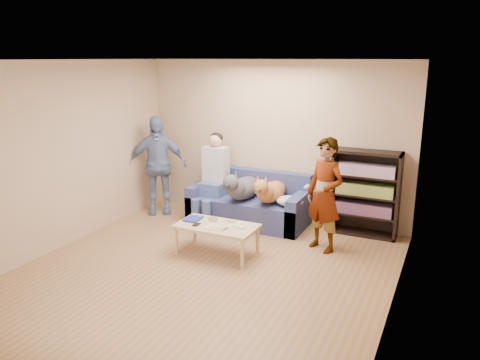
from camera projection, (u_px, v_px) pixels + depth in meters
The scene contains 27 objects.
ground at pixel (199, 276), 5.79m from camera, with size 5.00×5.00×0.00m, color olive.
ceiling at pixel (194, 60), 5.12m from camera, with size 5.00×5.00×0.00m, color white.
wall_back at pixel (274, 141), 7.64m from camera, with size 4.50×4.50×0.00m, color tan.
wall_front at pixel (15, 253), 3.27m from camera, with size 4.50×4.50×0.00m, color tan.
wall_left at pixel (54, 158), 6.38m from camera, with size 5.00×5.00×0.00m, color tan.
wall_right at pixel (397, 199), 4.53m from camera, with size 5.00×5.00×0.00m, color tan.
blanket at pixel (290, 201), 7.14m from camera, with size 0.42×0.36×0.15m, color #AFAFB4.
person_standing_right at pixel (325, 195), 6.41m from camera, with size 0.58×0.38×1.60m, color gray.
person_standing_left at pixel (157, 165), 7.98m from camera, with size 0.99×0.41×1.69m, color #7E95C9.
held_controller at pixel (307, 187), 6.28m from camera, with size 0.04×0.11×0.03m, color white.
notebook_blue at pixel (193, 219), 6.56m from camera, with size 0.20×0.26×0.03m, color navy.
papers at pixel (217, 227), 6.24m from camera, with size 0.26×0.20×0.01m, color silver.
magazine at pixel (219, 226), 6.24m from camera, with size 0.22×0.17×0.01m, color #B0AA8D.
camera_silver at pixel (213, 219), 6.50m from camera, with size 0.11×0.06×0.05m, color #B1B1B5.
controller_a at pixel (238, 225), 6.32m from camera, with size 0.04×0.13×0.03m, color white.
controller_b at pixel (241, 227), 6.22m from camera, with size 0.09×0.06×0.03m, color white.
headphone_cup_a at pixel (229, 227), 6.25m from camera, with size 0.07×0.07×0.02m, color white.
headphone_cup_b at pixel (232, 225), 6.32m from camera, with size 0.07×0.07×0.02m, color white.
pen_orange at pixel (210, 228), 6.22m from camera, with size 0.01×0.01×0.14m, color orange.
pen_black at pixel (230, 222), 6.46m from camera, with size 0.01×0.01×0.14m, color black.
wallet at pixel (196, 225), 6.35m from camera, with size 0.07×0.12×0.01m, color black.
sofa at pixel (249, 205), 7.65m from camera, with size 1.90×0.85×0.82m.
person_seated at pixel (213, 174), 7.66m from camera, with size 0.40×0.73×1.47m.
dog_gray at pixel (242, 187), 7.42m from camera, with size 0.39×1.24×0.57m.
dog_tan at pixel (270, 191), 7.26m from camera, with size 0.36×1.14×0.52m.
coffee_table at pixel (217, 228), 6.36m from camera, with size 1.10×0.60×0.42m.
bookshelf at pixel (365, 191), 7.02m from camera, with size 1.00×0.34×1.30m.
Camera 1 is at (2.71, -4.57, 2.63)m, focal length 35.00 mm.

